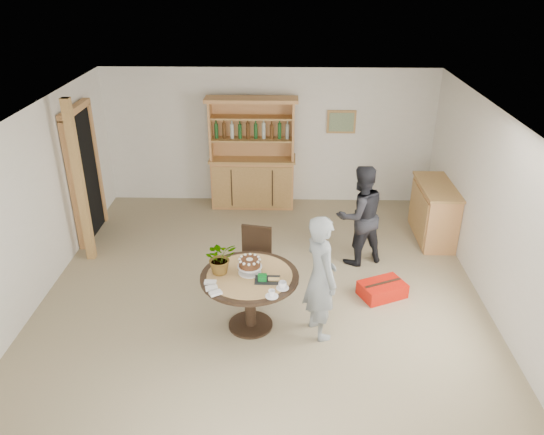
{
  "coord_description": "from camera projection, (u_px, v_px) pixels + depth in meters",
  "views": [
    {
      "loc": [
        0.29,
        -5.87,
        4.2
      ],
      "look_at": [
        0.12,
        0.54,
        1.05
      ],
      "focal_mm": 35.0,
      "sensor_mm": 36.0,
      "label": 1
    }
  ],
  "objects": [
    {
      "name": "birthday_cake",
      "position": [
        250.0,
        264.0,
        6.39
      ],
      "size": [
        0.3,
        0.3,
        0.2
      ],
      "color": "white",
      "rests_on": "dining_table"
    },
    {
      "name": "ground",
      "position": [
        262.0,
        305.0,
        7.13
      ],
      "size": [
        7.0,
        7.0,
        0.0
      ],
      "primitive_type": "plane",
      "color": "tan",
      "rests_on": "ground"
    },
    {
      "name": "room_shell",
      "position": [
        261.0,
        186.0,
        6.37
      ],
      "size": [
        6.04,
        7.04,
        2.52
      ],
      "color": "white",
      "rests_on": "ground"
    },
    {
      "name": "napkins",
      "position": [
        212.0,
        288.0,
        6.12
      ],
      "size": [
        0.24,
        0.33,
        0.03
      ],
      "color": "white",
      "rests_on": "dining_table"
    },
    {
      "name": "doorway",
      "position": [
        84.0,
        172.0,
        8.5
      ],
      "size": [
        0.13,
        1.1,
        2.18
      ],
      "color": "black",
      "rests_on": "ground"
    },
    {
      "name": "dining_chair",
      "position": [
        255.0,
        256.0,
        7.24
      ],
      "size": [
        0.5,
        0.5,
        0.95
      ],
      "rotation": [
        0.0,
        0.0,
        -0.2
      ],
      "color": "black",
      "rests_on": "ground"
    },
    {
      "name": "red_suitcase",
      "position": [
        382.0,
        289.0,
        7.29
      ],
      "size": [
        0.71,
        0.61,
        0.21
      ],
      "rotation": [
        0.0,
        0.0,
        0.43
      ],
      "color": "red",
      "rests_on": "ground"
    },
    {
      "name": "gift_tray",
      "position": [
        267.0,
        279.0,
        6.27
      ],
      "size": [
        0.3,
        0.2,
        0.08
      ],
      "color": "black",
      "rests_on": "dining_table"
    },
    {
      "name": "adult_person",
      "position": [
        360.0,
        215.0,
        7.83
      ],
      "size": [
        0.92,
        0.83,
        1.56
      ],
      "primitive_type": "imported",
      "rotation": [
        0.0,
        0.0,
        3.53
      ],
      "color": "black",
      "rests_on": "ground"
    },
    {
      "name": "dining_table",
      "position": [
        250.0,
        286.0,
        6.46
      ],
      "size": [
        1.2,
        1.2,
        0.76
      ],
      "color": "black",
      "rests_on": "ground"
    },
    {
      "name": "sideboard",
      "position": [
        434.0,
        212.0,
        8.65
      ],
      "size": [
        0.54,
        1.26,
        0.94
      ],
      "color": "tan",
      "rests_on": "ground"
    },
    {
      "name": "hutch",
      "position": [
        253.0,
        170.0,
        9.74
      ],
      "size": [
        1.62,
        0.54,
        2.04
      ],
      "color": "tan",
      "rests_on": "ground"
    },
    {
      "name": "coffee_cup_b",
      "position": [
        272.0,
        294.0,
        5.97
      ],
      "size": [
        0.15,
        0.15,
        0.08
      ],
      "color": "white",
      "rests_on": "dining_table"
    },
    {
      "name": "flower_vase",
      "position": [
        220.0,
        257.0,
        6.36
      ],
      "size": [
        0.47,
        0.44,
        0.42
      ],
      "primitive_type": "imported",
      "rotation": [
        0.0,
        0.0,
        0.35
      ],
      "color": "#3F7233",
      "rests_on": "dining_table"
    },
    {
      "name": "coffee_cup_a",
      "position": [
        283.0,
        285.0,
        6.12
      ],
      "size": [
        0.15,
        0.15,
        0.09
      ],
      "color": "white",
      "rests_on": "dining_table"
    },
    {
      "name": "pine_post",
      "position": [
        80.0,
        183.0,
        7.71
      ],
      "size": [
        0.12,
        0.12,
        2.5
      ],
      "primitive_type": "cube",
      "color": "tan",
      "rests_on": "ground"
    },
    {
      "name": "teen_boy",
      "position": [
        321.0,
        277.0,
        6.27
      ],
      "size": [
        0.58,
        0.69,
        1.6
      ],
      "primitive_type": "imported",
      "rotation": [
        0.0,
        0.0,
        1.97
      ],
      "color": "gray",
      "rests_on": "ground"
    }
  ]
}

